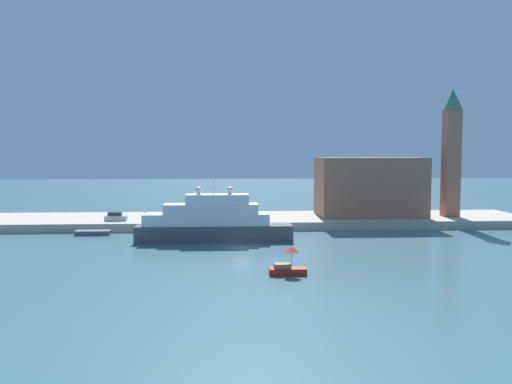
# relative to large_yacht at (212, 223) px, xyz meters

# --- Properties ---
(ground) EXTENTS (400.00, 400.00, 0.00)m
(ground) POSITION_rel_large_yacht_xyz_m (4.39, -6.06, -2.88)
(ground) COLOR #3D6670
(quay_dock) EXTENTS (110.00, 18.38, 1.47)m
(quay_dock) POSITION_rel_large_yacht_xyz_m (4.39, 19.13, -2.14)
(quay_dock) COLOR #B7AD99
(quay_dock) RESTS_ON ground
(large_yacht) EXTENTS (23.95, 4.35, 9.96)m
(large_yacht) POSITION_rel_large_yacht_xyz_m (0.00, 0.00, 0.00)
(large_yacht) COLOR #4C4C51
(large_yacht) RESTS_ON ground
(small_motorboat) EXTENTS (4.15, 1.76, 3.20)m
(small_motorboat) POSITION_rel_large_yacht_xyz_m (8.96, -23.26, -1.82)
(small_motorboat) COLOR #B22319
(small_motorboat) RESTS_ON ground
(work_barge) EXTENTS (5.69, 1.97, 0.75)m
(work_barge) POSITION_rel_large_yacht_xyz_m (-19.85, 7.37, -2.51)
(work_barge) COLOR #595966
(work_barge) RESTS_ON ground
(harbor_building) EXTENTS (19.78, 10.87, 11.19)m
(harbor_building) POSITION_rel_large_yacht_xyz_m (29.78, 18.92, 4.19)
(harbor_building) COLOR #9E664C
(harbor_building) RESTS_ON quay_dock
(bell_tower) EXTENTS (3.64, 3.64, 24.12)m
(bell_tower) POSITION_rel_large_yacht_xyz_m (44.85, 17.23, 11.66)
(bell_tower) COLOR #9E664C
(bell_tower) RESTS_ON quay_dock
(parked_car) EXTENTS (3.92, 1.75, 1.52)m
(parked_car) POSITION_rel_large_yacht_xyz_m (-17.46, 14.36, -0.76)
(parked_car) COLOR silver
(parked_car) RESTS_ON quay_dock
(person_figure) EXTENTS (0.36, 0.36, 1.83)m
(person_figure) POSITION_rel_large_yacht_xyz_m (-12.11, 12.80, -0.56)
(person_figure) COLOR #4C4C4C
(person_figure) RESTS_ON quay_dock
(mooring_bollard) EXTENTS (0.55, 0.55, 0.83)m
(mooring_bollard) POSITION_rel_large_yacht_xyz_m (4.84, 11.10, -0.99)
(mooring_bollard) COLOR black
(mooring_bollard) RESTS_ON quay_dock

